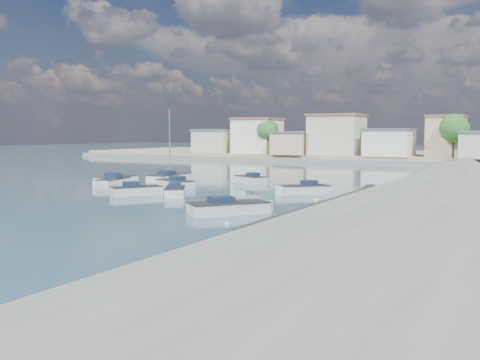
# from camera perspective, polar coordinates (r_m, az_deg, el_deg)

# --- Properties ---
(ground) EXTENTS (400.00, 400.00, 0.00)m
(ground) POSITION_cam_1_polar(r_m,az_deg,el_deg) (72.77, 11.85, 0.32)
(ground) COLOR #2E4C5C
(ground) RESTS_ON ground
(breakwater) EXTENTS (2.00, 31.02, 0.35)m
(breakwater) POSITION_cam_1_polar(r_m,az_deg,el_deg) (44.79, 9.74, -2.30)
(breakwater) COLOR black
(breakwater) RESTS_ON ground
(far_shore_land) EXTENTS (160.00, 40.00, 1.40)m
(far_shore_land) POSITION_cam_1_polar(r_m,az_deg,el_deg) (123.24, 19.16, 2.35)
(far_shore_land) COLOR gray
(far_shore_land) RESTS_ON ground
(far_shore_quay) EXTENTS (160.00, 2.50, 0.80)m
(far_shore_quay) POSITION_cam_1_polar(r_m,az_deg,el_deg) (102.67, 17.07, 1.76)
(far_shore_quay) COLOR slate
(far_shore_quay) RESTS_ON ground
(far_town) EXTENTS (113.01, 12.80, 8.35)m
(far_town) POSITION_cam_1_polar(r_m,az_deg,el_deg) (106.69, 23.46, 4.12)
(far_town) COLOR beige
(far_town) RESTS_ON far_shore_land
(shore_trees) EXTENTS (74.56, 38.32, 7.92)m
(shore_trees) POSITION_cam_1_polar(r_m,az_deg,el_deg) (98.23, 21.57, 4.90)
(shore_trees) COLOR #38281E
(shore_trees) RESTS_ON ground
(motorboat_a) EXTENTS (3.88, 4.64, 1.48)m
(motorboat_a) POSITION_cam_1_polar(r_m,az_deg,el_deg) (50.09, -6.93, -1.25)
(motorboat_a) COLOR silver
(motorboat_a) RESTS_ON ground
(motorboat_b) EXTENTS (4.00, 4.93, 1.48)m
(motorboat_b) POSITION_cam_1_polar(r_m,az_deg,el_deg) (51.40, -10.74, -1.15)
(motorboat_b) COLOR silver
(motorboat_b) RESTS_ON ground
(motorboat_c) EXTENTS (5.68, 3.96, 1.48)m
(motorboat_c) POSITION_cam_1_polar(r_m,az_deg,el_deg) (57.74, -7.09, -0.43)
(motorboat_c) COLOR silver
(motorboat_c) RESTS_ON ground
(motorboat_d) EXTENTS (4.79, 4.64, 1.48)m
(motorboat_d) POSITION_cam_1_polar(r_m,az_deg,el_deg) (51.72, 6.62, -1.05)
(motorboat_d) COLOR silver
(motorboat_d) RESTS_ON ground
(motorboat_e) EXTENTS (2.74, 5.74, 1.48)m
(motorboat_e) POSITION_cam_1_polar(r_m,az_deg,el_deg) (63.80, -12.87, -0.00)
(motorboat_e) COLOR silver
(motorboat_e) RESTS_ON ground
(motorboat_f) EXTENTS (4.86, 3.38, 1.48)m
(motorboat_f) POSITION_cam_1_polar(r_m,az_deg,el_deg) (62.52, 1.00, 0.02)
(motorboat_f) COLOR silver
(motorboat_f) RESTS_ON ground
(motorboat_g) EXTENTS (2.82, 5.58, 1.48)m
(motorboat_g) POSITION_cam_1_polar(r_m,az_deg,el_deg) (60.26, -13.58, -0.30)
(motorboat_g) COLOR silver
(motorboat_g) RESTS_ON ground
(motorboat_h) EXTENTS (5.37, 5.93, 1.48)m
(motorboat_h) POSITION_cam_1_polar(r_m,az_deg,el_deg) (38.87, -0.80, -3.02)
(motorboat_h) COLOR silver
(motorboat_h) RESTS_ON ground
(sailboat) EXTENTS (2.53, 7.54, 9.00)m
(sailboat) POSITION_cam_1_polar(r_m,az_deg,el_deg) (66.28, -7.31, 0.29)
(sailboat) COLOR silver
(sailboat) RESTS_ON ground
(mooring_buoys) EXTENTS (12.30, 34.38, 0.34)m
(mooring_buoys) POSITION_cam_1_polar(r_m,az_deg,el_deg) (47.98, 8.79, -1.95)
(mooring_buoys) COLOR white
(mooring_buoys) RESTS_ON ground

